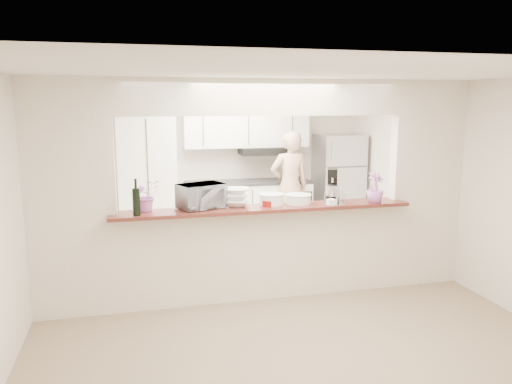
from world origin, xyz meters
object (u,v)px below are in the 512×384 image
object	(u,v)px
refrigerator	(338,183)
toaster_oven	(201,196)
stand_mixer	(332,187)
person	(290,186)

from	to	relation	value
refrigerator	toaster_oven	distance (m)	3.80
refrigerator	stand_mixer	bearing A→B (deg)	-114.78
refrigerator	stand_mixer	xyz separation A→B (m)	(-1.19, -2.59, 0.42)
stand_mixer	person	distance (m)	2.28
refrigerator	person	bearing A→B (deg)	-160.68
refrigerator	toaster_oven	size ratio (longest dim) A/B	3.47
refrigerator	person	world-z (taller)	person
stand_mixer	person	size ratio (longest dim) A/B	0.22
toaster_oven	stand_mixer	distance (m)	1.56
refrigerator	toaster_oven	xyz separation A→B (m)	(-2.75, -2.60, 0.38)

